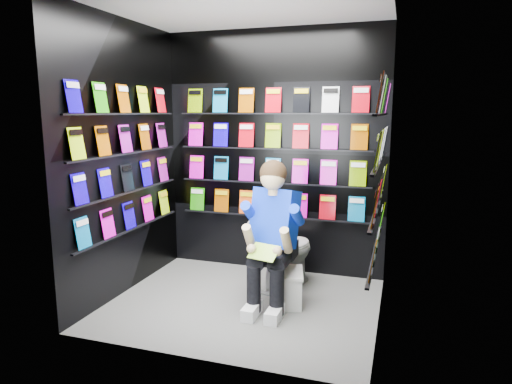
% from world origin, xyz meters
% --- Properties ---
extents(floor, '(2.40, 2.40, 0.00)m').
position_xyz_m(floor, '(0.00, 0.00, 0.00)').
color(floor, '#5B5B59').
rests_on(floor, ground).
extents(ceiling, '(2.40, 2.40, 0.00)m').
position_xyz_m(ceiling, '(0.00, 0.00, 2.60)').
color(ceiling, white).
rests_on(ceiling, floor).
extents(wall_back, '(2.40, 0.04, 2.60)m').
position_xyz_m(wall_back, '(0.00, 1.00, 1.30)').
color(wall_back, black).
rests_on(wall_back, floor).
extents(wall_front, '(2.40, 0.04, 2.60)m').
position_xyz_m(wall_front, '(0.00, -1.00, 1.30)').
color(wall_front, black).
rests_on(wall_front, floor).
extents(wall_left, '(0.04, 2.00, 2.60)m').
position_xyz_m(wall_left, '(-1.20, 0.00, 1.30)').
color(wall_left, black).
rests_on(wall_left, floor).
extents(wall_right, '(0.04, 2.00, 2.60)m').
position_xyz_m(wall_right, '(1.20, 0.00, 1.30)').
color(wall_right, black).
rests_on(wall_right, floor).
extents(comics_back, '(2.10, 0.06, 1.37)m').
position_xyz_m(comics_back, '(0.00, 0.97, 1.31)').
color(comics_back, red).
rests_on(comics_back, wall_back).
extents(comics_left, '(0.06, 1.70, 1.37)m').
position_xyz_m(comics_left, '(-1.17, 0.00, 1.31)').
color(comics_left, red).
rests_on(comics_left, wall_left).
extents(comics_right, '(0.06, 1.70, 1.37)m').
position_xyz_m(comics_right, '(1.17, 0.00, 1.31)').
color(comics_right, red).
rests_on(comics_right, wall_right).
extents(toilet, '(0.59, 0.83, 0.73)m').
position_xyz_m(toilet, '(0.26, 0.52, 0.37)').
color(toilet, white).
rests_on(toilet, floor).
extents(longbox, '(0.29, 0.42, 0.28)m').
position_xyz_m(longbox, '(0.41, 0.14, 0.14)').
color(longbox, white).
rests_on(longbox, floor).
extents(longbox_lid, '(0.31, 0.44, 0.03)m').
position_xyz_m(longbox_lid, '(0.41, 0.14, 0.30)').
color(longbox_lid, white).
rests_on(longbox_lid, longbox).
extents(reader, '(0.71, 0.89, 1.45)m').
position_xyz_m(reader, '(0.26, 0.14, 0.78)').
color(reader, '#0727C0').
rests_on(reader, toilet).
extents(held_comic, '(0.28, 0.20, 0.11)m').
position_xyz_m(held_comic, '(0.26, -0.21, 0.58)').
color(held_comic, green).
rests_on(held_comic, reader).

